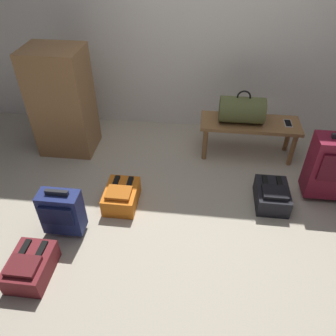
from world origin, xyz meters
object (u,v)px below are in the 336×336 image
duffel_bag_olive (242,110)px  cell_phone (288,123)px  side_cabinet (62,102)px  backpack_orange (121,196)px  backpack_maroon (31,266)px  bench (250,127)px  suitcase_small_navy (62,212)px  backpack_dark (272,195)px

duffel_bag_olive → cell_phone: 0.49m
side_cabinet → backpack_orange: bearing=-47.1°
backpack_maroon → backpack_orange: (0.48, 0.79, 0.00)m
duffel_bag_olive → backpack_orange: duffel_bag_olive is taller
side_cabinet → bench: bearing=2.5°
cell_phone → suitcase_small_navy: 2.30m
bench → backpack_orange: 1.48m
bench → suitcase_small_navy: size_ratio=2.17×
bench → backpack_orange: bearing=-142.0°
bench → duffel_bag_olive: (-0.10, 0.00, 0.19)m
bench → side_cabinet: (-1.91, -0.08, 0.21)m
bench → backpack_dark: size_ratio=2.63×
backpack_orange → suitcase_small_navy: bearing=-134.9°
suitcase_small_navy → duffel_bag_olive: bearing=41.8°
duffel_bag_olive → backpack_dark: size_ratio=1.16×
backpack_maroon → backpack_dark: bearing=27.8°
duffel_bag_olive → backpack_maroon: 2.33m
bench → cell_phone: size_ratio=6.94×
bench → backpack_orange: size_ratio=2.63×
bench → backpack_maroon: (-1.64, -1.69, -0.25)m
backpack_dark → backpack_maroon: bearing=-152.2°
bench → backpack_maroon: 2.37m
duffel_bag_olive → side_cabinet: 1.81m
duffel_bag_olive → backpack_orange: bearing=-139.4°
duffel_bag_olive → cell_phone: size_ratio=3.06×
duffel_bag_olive → side_cabinet: side_cabinet is taller
cell_phone → suitcase_small_navy: size_ratio=0.31×
backpack_maroon → backpack_dark: same height
bench → backpack_orange: bench is taller
backpack_maroon → side_cabinet: bearing=99.7°
suitcase_small_navy → side_cabinet: bearing=107.7°
suitcase_small_navy → backpack_maroon: (-0.11, -0.42, -0.15)m
bench → side_cabinet: side_cabinet is taller
backpack_dark → backpack_orange: bearing=-173.0°
duffel_bag_olive → backpack_dark: duffel_bag_olive is taller
suitcase_small_navy → backpack_dark: (1.71, 0.54, -0.15)m
suitcase_small_navy → side_cabinet: size_ratio=0.42×
side_cabinet → duffel_bag_olive: bearing=2.7°
bench → suitcase_small_navy: 2.00m
backpack_dark → side_cabinet: bearing=162.7°
suitcase_small_navy → backpack_maroon: bearing=-104.3°
bench → backpack_dark: 0.80m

